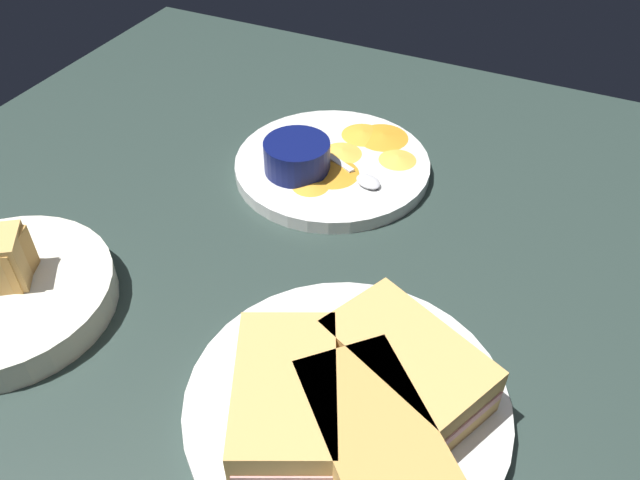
{
  "coord_description": "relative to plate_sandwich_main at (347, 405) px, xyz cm",
  "views": [
    {
      "loc": [
        -36.01,
        -18.62,
        45.01
      ],
      "look_at": [
        6.63,
        1.54,
        3.0
      ],
      "focal_mm": 35.86,
      "sensor_mm": 36.0,
      "label": 1
    }
  ],
  "objects": [
    {
      "name": "ramekin_light_gravy",
      "position": [
        26.43,
        17.8,
        2.79
      ],
      "size": [
        7.67,
        7.67,
        3.7
      ],
      "color": "#0C144C",
      "rests_on": "plate_chips_companion"
    },
    {
      "name": "plate_sandwich_main",
      "position": [
        0.0,
        0.0,
        0.0
      ],
      "size": [
        26.19,
        26.19,
        1.6
      ],
      "primitive_type": "cylinder",
      "color": "silver",
      "rests_on": "ground_plane"
    },
    {
      "name": "spoon_by_dark_ramekin",
      "position": [
        0.53,
        0.03,
        1.16
      ],
      "size": [
        6.16,
        9.31,
        0.8
      ],
      "color": "silver",
      "rests_on": "plate_sandwich_main"
    },
    {
      "name": "ramekin_dark_sauce",
      "position": [
        3.31,
        -4.87,
        2.99
      ],
      "size": [
        7.16,
        7.16,
        4.09
      ],
      "color": "#0C144C",
      "rests_on": "plate_sandwich_main"
    },
    {
      "name": "sandwich_half_far",
      "position": [
        -3.63,
        -3.41,
        3.2
      ],
      "size": [
        14.55,
        14.58,
        4.8
      ],
      "color": "tan",
      "rests_on": "plate_sandwich_main"
    },
    {
      "name": "sandwich_half_extra",
      "position": [
        3.41,
        -3.63,
        3.2
      ],
      "size": [
        12.34,
        14.99,
        4.8
      ],
      "color": "tan",
      "rests_on": "plate_sandwich_main"
    },
    {
      "name": "ground_plane",
      "position": [
        8.33,
        7.91,
        -2.3
      ],
      "size": [
        110.0,
        110.0,
        3.0
      ],
      "primitive_type": "cube",
      "color": "#283833"
    },
    {
      "name": "plate_chips_companion",
      "position": [
        29.91,
        14.9,
        0.0
      ],
      "size": [
        23.21,
        23.21,
        1.6
      ],
      "primitive_type": "cylinder",
      "color": "silver",
      "rests_on": "ground_plane"
    },
    {
      "name": "sandwich_half_near",
      "position": [
        -3.41,
        3.63,
        3.2
      ],
      "size": [
        15.0,
        12.41,
        4.8
      ],
      "color": "tan",
      "rests_on": "plate_sandwich_main"
    },
    {
      "name": "spoon_by_gravy_ramekin",
      "position": [
        27.85,
        10.43,
        1.16
      ],
      "size": [
        5.49,
        9.57,
        0.8
      ],
      "color": "silver",
      "rests_on": "plate_chips_companion"
    },
    {
      "name": "plantain_chip_scatter",
      "position": [
        32.24,
        12.74,
        1.1
      ],
      "size": [
        19.84,
        13.15,
        0.6
      ],
      "color": "orange",
      "rests_on": "plate_chips_companion"
    }
  ]
}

